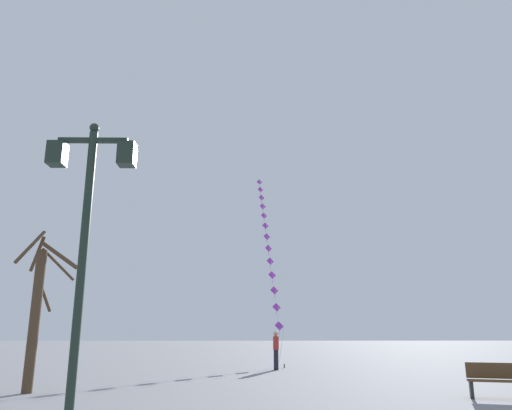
{
  "coord_description": "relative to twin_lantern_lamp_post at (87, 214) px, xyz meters",
  "views": [
    {
      "loc": [
        -0.51,
        -1.52,
        1.67
      ],
      "look_at": [
        -0.17,
        20.41,
        7.39
      ],
      "focal_mm": 34.29,
      "sensor_mm": 36.0,
      "label": 1
    }
  ],
  "objects": [
    {
      "name": "kite_train",
      "position": [
        3.96,
        25.31,
        4.14
      ],
      "size": [
        1.2,
        15.93,
        14.55
      ],
      "color": "brown",
      "rests_on": "ground_plane"
    },
    {
      "name": "bare_tree",
      "position": [
        -3.55,
        6.9,
        -1.22
      ],
      "size": [
        2.09,
        1.99,
        4.66
      ],
      "color": "#4C3826",
      "rests_on": "ground_plane"
    },
    {
      "name": "park_bench",
      "position": [
        9.18,
        5.44,
        -3.1
      ],
      "size": [
        1.66,
        0.93,
        0.89
      ],
      "rotation": [
        0.0,
        0.0,
        -0.33
      ],
      "color": "brown",
      "rests_on": "ground_plane"
    },
    {
      "name": "kite_flyer",
      "position": [
        3.94,
        15.56,
        -2.65
      ],
      "size": [
        0.24,
        0.6,
        1.71
      ],
      "rotation": [
        0.0,
        0.0,
        1.57
      ],
      "color": "#1E1E2D",
      "rests_on": "ground_plane"
    },
    {
      "name": "twin_lantern_lamp_post",
      "position": [
        0.0,
        0.0,
        0.0
      ],
      "size": [
        1.46,
        0.28,
        5.14
      ],
      "color": "#1E2D23",
      "rests_on": "ground_plane"
    },
    {
      "name": "ground_plane",
      "position": [
        3.17,
        13.71,
        -3.55
      ],
      "size": [
        160.0,
        160.0,
        0.0
      ],
      "primitive_type": "plane",
      "color": "gray"
    }
  ]
}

